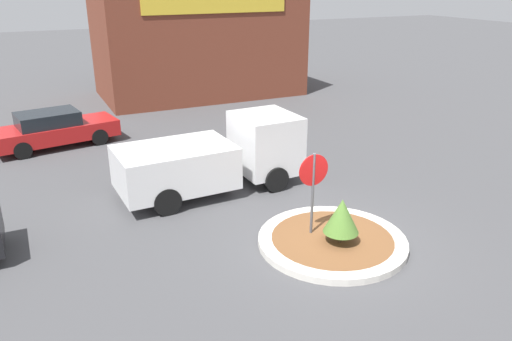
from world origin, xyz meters
name	(u,v)px	position (x,y,z in m)	size (l,w,h in m)	color
ground_plane	(332,244)	(0.00, 0.00, 0.00)	(120.00, 120.00, 0.00)	#474749
traffic_island	(332,241)	(0.00, 0.00, 0.09)	(3.73, 3.73, 0.17)	beige
stop_sign	(313,180)	(-0.34, 0.48, 1.62)	(0.81, 0.07, 2.32)	#4C4C51
island_shrub	(342,216)	(0.05, -0.26, 0.90)	(0.87, 0.87, 1.15)	brown
utility_truck	(216,157)	(-1.37, 4.51, 1.09)	(5.78, 2.44, 2.22)	silver
storefront_building	(198,41)	(2.80, 17.93, 2.94)	(10.72, 6.07, 5.86)	brown
parked_sedan_red	(54,129)	(-5.59, 11.23, 0.72)	(4.86, 2.52, 1.43)	#B21919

